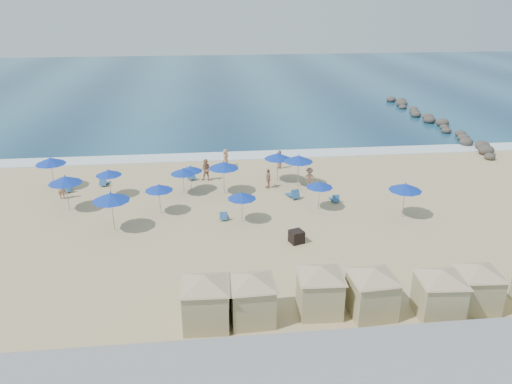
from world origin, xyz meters
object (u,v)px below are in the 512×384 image
cabana_4 (440,287)px  beachgoer_3 (309,178)px  rock_jetty (434,121)px  umbrella_3 (111,197)px  cabana_5 (478,281)px  beachgoer_5 (280,159)px  beachgoer_4 (226,158)px  umbrella_7 (224,165)px  beachgoer_1 (206,170)px  cabana_3 (373,285)px  beachgoer_0 (61,188)px  umbrella_12 (159,188)px  umbrella_6 (242,196)px  umbrella_11 (405,187)px  umbrella_10 (299,158)px  cabana_1 (252,291)px  cabana_2 (320,283)px  umbrella_0 (50,161)px  umbrella_2 (109,173)px  umbrella_1 (65,180)px  umbrella_5 (190,169)px  umbrella_9 (278,156)px  beachgoer_2 (268,178)px  trash_bin (296,237)px  cabana_0 (205,294)px  umbrella_8 (320,184)px  umbrella_4 (183,171)px

cabana_4 → beachgoer_3: (-2.50, 16.95, -0.73)m
rock_jetty → umbrella_3: bearing=-143.4°
cabana_5 → beachgoer_5: size_ratio=2.56×
rock_jetty → beachgoer_4: beachgoer_4 is taller
umbrella_7 → beachgoer_1: size_ratio=1.43×
cabana_3 → cabana_4: cabana_3 is taller
cabana_5 → beachgoer_0: bearing=144.8°
umbrella_12 → beachgoer_0: (-7.38, 3.44, -1.05)m
umbrella_6 → umbrella_11: umbrella_11 is taller
cabana_4 → umbrella_10: bearing=100.9°
rock_jetty → cabana_1: bearing=-125.6°
cabana_2 → umbrella_7: bearing=103.5°
cabana_2 → beachgoer_5: 20.80m
umbrella_10 → umbrella_3: bearing=-153.8°
umbrella_0 → beachgoer_0: 2.80m
umbrella_2 → beachgoer_5: 14.39m
umbrella_1 → umbrella_6: umbrella_1 is taller
cabana_2 → beachgoer_4: bearing=98.5°
umbrella_0 → umbrella_5: umbrella_0 is taller
umbrella_5 → umbrella_11: bearing=-24.1°
umbrella_9 → umbrella_10: (1.43, -1.20, 0.13)m
umbrella_11 → beachgoer_2: umbrella_11 is taller
umbrella_7 → umbrella_9: umbrella_7 is taller
trash_bin → umbrella_2: umbrella_2 is taller
cabana_2 → umbrella_12: 14.85m
umbrella_6 → umbrella_1: bearing=164.7°
rock_jetty → beachgoer_4: bearing=-153.7°
umbrella_12 → beachgoer_0: umbrella_12 is taller
umbrella_6 → cabana_0: bearing=-103.4°
umbrella_2 → umbrella_5: umbrella_2 is taller
umbrella_8 → umbrella_11: 5.69m
umbrella_6 → umbrella_3: bearing=-177.3°
beachgoer_3 → umbrella_0: bearing=2.0°
cabana_2 → cabana_1: bearing=-174.8°
umbrella_7 → beachgoer_0: size_ratio=1.53×
cabana_3 → umbrella_8: (0.32, 12.27, 0.30)m
umbrella_0 → beachgoer_0: umbrella_0 is taller
beachgoer_1 → beachgoer_3: size_ratio=1.13×
umbrella_3 → cabana_0: bearing=-61.3°
umbrella_1 → cabana_4: bearing=-35.9°
cabana_0 → umbrella_1: 16.80m
beachgoer_1 → cabana_4: bearing=-44.7°
cabana_4 → beachgoer_0: size_ratio=2.50×
cabana_0 → umbrella_0: size_ratio=1.71×
umbrella_12 → umbrella_9: bearing=30.6°
umbrella_9 → beachgoer_2: (-0.94, -1.34, -1.35)m
cabana_1 → umbrella_5: size_ratio=2.05×
umbrella_4 → beachgoer_0: (-8.91, 0.14, -0.99)m
umbrella_6 → beachgoer_1: size_ratio=1.19×
cabana_1 → umbrella_0: (-13.50, 18.23, 0.74)m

